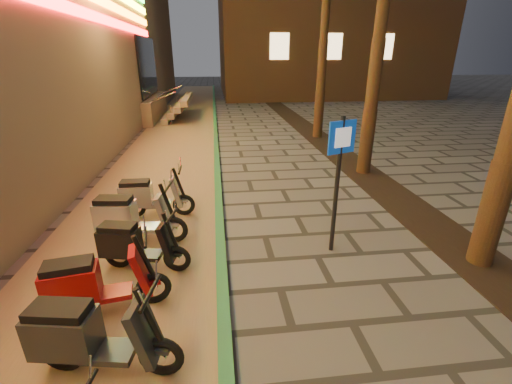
{
  "coord_description": "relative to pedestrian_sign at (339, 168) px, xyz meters",
  "views": [
    {
      "loc": [
        -0.9,
        -2.63,
        3.38
      ],
      "look_at": [
        -0.25,
        2.78,
        1.2
      ],
      "focal_mm": 24.0,
      "sensor_mm": 36.0,
      "label": 1
    }
  ],
  "objects": [
    {
      "name": "green_curb",
      "position": [
        -2.05,
        7.3,
        -1.56
      ],
      "size": [
        0.18,
        60.0,
        0.1
      ],
      "primitive_type": "cube",
      "color": "#2A703C",
      "rests_on": "ground"
    },
    {
      "name": "scooter_7",
      "position": [
        -3.49,
        -0.18,
        -1.14
      ],
      "size": [
        1.52,
        0.7,
        1.07
      ],
      "rotation": [
        0.0,
        0.0,
        -0.21
      ],
      "color": "black",
      "rests_on": "ground"
    },
    {
      "name": "scooter_9",
      "position": [
        -3.59,
        1.86,
        -1.12
      ],
      "size": [
        1.59,
        0.56,
        1.13
      ],
      "rotation": [
        0.0,
        0.0,
        0.0
      ],
      "color": "black",
      "rests_on": "ground"
    },
    {
      "name": "planting_strip",
      "position": [
        2.45,
        2.3,
        -1.6
      ],
      "size": [
        1.2,
        40.0,
        0.02
      ],
      "primitive_type": "cube",
      "color": "black",
      "rests_on": "ground"
    },
    {
      "name": "scooter_6",
      "position": [
        -3.8,
        -1.25,
        -1.11
      ],
      "size": [
        1.63,
        0.7,
        1.15
      ],
      "rotation": [
        0.0,
        0.0,
        0.18
      ],
      "color": "black",
      "rests_on": "ground"
    },
    {
      "name": "ground",
      "position": [
        -1.15,
        -2.7,
        -1.61
      ],
      "size": [
        120.0,
        120.0,
        0.0
      ],
      "primitive_type": "plane",
      "color": "#474442",
      "rests_on": "ground"
    },
    {
      "name": "scooter_5",
      "position": [
        -3.55,
        -2.24,
        -1.09
      ],
      "size": [
        1.68,
        0.72,
        1.18
      ],
      "rotation": [
        0.0,
        0.0,
        -0.17
      ],
      "color": "black",
      "rests_on": "ground"
    },
    {
      "name": "pedestrian_sign",
      "position": [
        0.0,
        0.0,
        0.0
      ],
      "size": [
        0.52,
        0.23,
        2.48
      ],
      "rotation": [
        0.0,
        0.0,
        0.37
      ],
      "color": "black",
      "rests_on": "ground"
    },
    {
      "name": "parking_strip",
      "position": [
        -3.75,
        7.3,
        -1.6
      ],
      "size": [
        3.4,
        60.0,
        0.01
      ],
      "primitive_type": "cube",
      "color": "#8C7251",
      "rests_on": "ground"
    },
    {
      "name": "scooter_8",
      "position": [
        -3.74,
        0.75,
        -1.08
      ],
      "size": [
        1.73,
        0.67,
        1.21
      ],
      "rotation": [
        0.0,
        0.0,
        -0.12
      ],
      "color": "black",
      "rests_on": "ground"
    }
  ]
}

